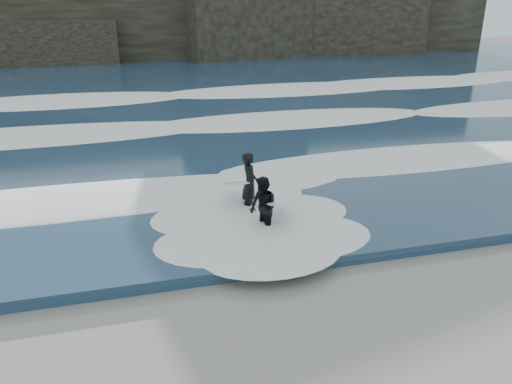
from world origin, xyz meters
TOP-DOWN VIEW (x-y plane):
  - ground at (0.00, 0.00)m, footprint 120.00×120.00m
  - sea at (0.00, 29.00)m, footprint 90.00×52.00m
  - headland at (0.00, 46.00)m, footprint 70.00×9.00m
  - foam_near at (0.00, 9.00)m, footprint 60.00×3.20m
  - foam_mid at (0.00, 16.00)m, footprint 60.00×4.00m
  - foam_far at (0.00, 25.00)m, footprint 60.00×4.80m
  - surfer_left at (0.34, 6.66)m, footprint 1.03×2.21m
  - surfer_right at (0.45, 5.07)m, footprint 1.51×2.15m

SIDE VIEW (x-z plane):
  - ground at x=0.00m, z-range 0.00..0.00m
  - sea at x=0.00m, z-range 0.00..0.30m
  - foam_near at x=0.00m, z-range 0.30..0.50m
  - foam_mid at x=0.00m, z-range 0.30..0.54m
  - foam_far at x=0.00m, z-range 0.30..0.60m
  - surfer_right at x=0.45m, z-range 0.01..1.71m
  - surfer_left at x=0.34m, z-range 0.01..1.92m
  - headland at x=0.00m, z-range 0.00..10.00m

